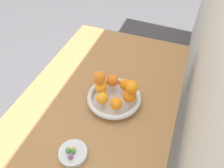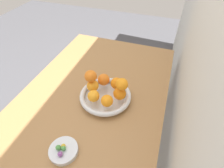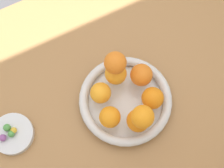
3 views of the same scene
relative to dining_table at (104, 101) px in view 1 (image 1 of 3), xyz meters
name	(u,v)px [view 1 (image 1 of 3)]	position (x,y,z in m)	size (l,w,h in m)	color
ground_plane	(106,156)	(0.00, 0.00, -0.65)	(6.00, 6.00, 0.00)	#4C4C51
dining_table	(104,101)	(0.00, 0.00, 0.00)	(1.10, 0.76, 0.74)	#9E7042
fruit_bowl	(114,98)	(0.05, 0.08, 0.11)	(0.26, 0.26, 0.04)	silver
candy_dish	(73,153)	(0.37, 0.02, 0.10)	(0.12, 0.12, 0.02)	silver
orange_0	(101,87)	(0.04, 0.01, 0.16)	(0.06, 0.06, 0.06)	orange
orange_1	(102,98)	(0.11, 0.04, 0.16)	(0.06, 0.06, 0.06)	orange
orange_2	(116,104)	(0.11, 0.11, 0.16)	(0.06, 0.06, 0.06)	orange
orange_3	(129,96)	(0.05, 0.15, 0.16)	(0.06, 0.06, 0.06)	orange
orange_4	(126,85)	(-0.01, 0.11, 0.16)	(0.06, 0.06, 0.06)	orange
orange_5	(112,80)	(-0.02, 0.04, 0.16)	(0.06, 0.06, 0.06)	orange
orange_6	(132,87)	(0.05, 0.16, 0.22)	(0.06, 0.06, 0.06)	orange
orange_7	(100,78)	(0.04, 0.00, 0.22)	(0.06, 0.06, 0.06)	orange
candy_ball_0	(73,149)	(0.36, 0.01, 0.12)	(0.02, 0.02, 0.02)	gold
candy_ball_1	(69,151)	(0.38, 0.00, 0.12)	(0.02, 0.02, 0.02)	#4C9947
candy_ball_2	(73,151)	(0.37, 0.02, 0.12)	(0.02, 0.02, 0.02)	#4C9947
candy_ball_3	(70,157)	(0.40, 0.02, 0.12)	(0.02, 0.02, 0.02)	#8C4C99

